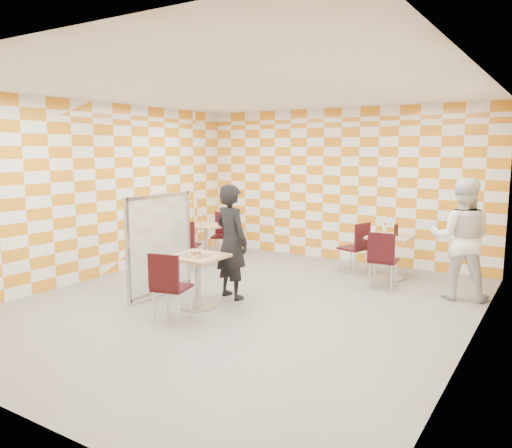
{
  "coord_description": "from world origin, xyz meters",
  "views": [
    {
      "loc": [
        3.83,
        -5.74,
        2.2
      ],
      "look_at": [
        0.1,
        0.2,
        1.15
      ],
      "focal_mm": 35.0,
      "sensor_mm": 36.0,
      "label": 1
    }
  ],
  "objects_px": {
    "chair_empty_far": "(224,231)",
    "sport_bottle": "(385,229)",
    "chair_second_side": "(357,244)",
    "chair_second_front": "(382,256)",
    "man_dark": "(231,242)",
    "soda_bottle": "(396,230)",
    "empty_table": "(206,237)",
    "partition": "(160,244)",
    "chair_main_front": "(168,282)",
    "man_white": "(461,239)",
    "main_table": "(198,272)",
    "chair_empty_near": "(186,241)",
    "second_table": "(390,250)"
  },
  "relations": [
    {
      "from": "chair_second_side",
      "to": "partition",
      "type": "relative_size",
      "value": 0.6
    },
    {
      "from": "second_table",
      "to": "empty_table",
      "type": "distance_m",
      "value": 3.5
    },
    {
      "from": "chair_second_front",
      "to": "chair_second_side",
      "type": "height_order",
      "value": "same"
    },
    {
      "from": "chair_main_front",
      "to": "soda_bottle",
      "type": "relative_size",
      "value": 4.02
    },
    {
      "from": "man_white",
      "to": "chair_second_side",
      "type": "bearing_deg",
      "value": -28.41
    },
    {
      "from": "chair_main_front",
      "to": "man_white",
      "type": "height_order",
      "value": "man_white"
    },
    {
      "from": "chair_second_side",
      "to": "chair_empty_near",
      "type": "relative_size",
      "value": 1.0
    },
    {
      "from": "chair_empty_far",
      "to": "soda_bottle",
      "type": "xyz_separation_m",
      "value": [
        3.49,
        0.13,
        0.31
      ]
    },
    {
      "from": "second_table",
      "to": "chair_empty_near",
      "type": "bearing_deg",
      "value": -157.35
    },
    {
      "from": "sport_bottle",
      "to": "chair_second_front",
      "type": "bearing_deg",
      "value": -74.08
    },
    {
      "from": "empty_table",
      "to": "man_white",
      "type": "distance_m",
      "value": 4.67
    },
    {
      "from": "partition",
      "to": "man_white",
      "type": "bearing_deg",
      "value": 30.26
    },
    {
      "from": "chair_second_front",
      "to": "partition",
      "type": "distance_m",
      "value": 3.46
    },
    {
      "from": "chair_main_front",
      "to": "soda_bottle",
      "type": "bearing_deg",
      "value": 64.66
    },
    {
      "from": "chair_main_front",
      "to": "man_white",
      "type": "bearing_deg",
      "value": 47.3
    },
    {
      "from": "man_dark",
      "to": "soda_bottle",
      "type": "xyz_separation_m",
      "value": [
        1.74,
        2.37,
        0.0
      ]
    },
    {
      "from": "man_dark",
      "to": "sport_bottle",
      "type": "height_order",
      "value": "man_dark"
    },
    {
      "from": "chair_second_front",
      "to": "sport_bottle",
      "type": "distance_m",
      "value": 0.88
    },
    {
      "from": "empty_table",
      "to": "chair_empty_near",
      "type": "relative_size",
      "value": 0.81
    },
    {
      "from": "chair_second_side",
      "to": "chair_second_front",
      "type": "bearing_deg",
      "value": -47.26
    },
    {
      "from": "empty_table",
      "to": "chair_empty_near",
      "type": "distance_m",
      "value": 0.73
    },
    {
      "from": "chair_second_front",
      "to": "chair_empty_far",
      "type": "height_order",
      "value": "same"
    },
    {
      "from": "chair_second_side",
      "to": "man_dark",
      "type": "relative_size",
      "value": 0.54
    },
    {
      "from": "chair_main_front",
      "to": "soda_bottle",
      "type": "xyz_separation_m",
      "value": [
        1.77,
        3.73,
        0.31
      ]
    },
    {
      "from": "chair_second_front",
      "to": "chair_empty_near",
      "type": "distance_m",
      "value": 3.51
    },
    {
      "from": "empty_table",
      "to": "chair_second_front",
      "type": "xyz_separation_m",
      "value": [
        3.54,
        -0.06,
        0.04
      ]
    },
    {
      "from": "chair_main_front",
      "to": "chair_empty_near",
      "type": "height_order",
      "value": "same"
    },
    {
      "from": "empty_table",
      "to": "partition",
      "type": "height_order",
      "value": "partition"
    },
    {
      "from": "chair_empty_far",
      "to": "sport_bottle",
      "type": "bearing_deg",
      "value": 2.97
    },
    {
      "from": "partition",
      "to": "soda_bottle",
      "type": "distance_m",
      "value": 3.94
    },
    {
      "from": "second_table",
      "to": "empty_table",
      "type": "bearing_deg",
      "value": -169.03
    },
    {
      "from": "main_table",
      "to": "chair_empty_near",
      "type": "bearing_deg",
      "value": 134.35
    },
    {
      "from": "chair_empty_far",
      "to": "chair_main_front",
      "type": "bearing_deg",
      "value": -64.44
    },
    {
      "from": "chair_empty_near",
      "to": "man_white",
      "type": "relative_size",
      "value": 0.51
    },
    {
      "from": "chair_second_side",
      "to": "sport_bottle",
      "type": "relative_size",
      "value": 4.62
    },
    {
      "from": "man_dark",
      "to": "soda_bottle",
      "type": "distance_m",
      "value": 2.94
    },
    {
      "from": "chair_empty_near",
      "to": "chair_empty_far",
      "type": "height_order",
      "value": "same"
    },
    {
      "from": "chair_main_front",
      "to": "chair_second_side",
      "type": "relative_size",
      "value": 1.0
    },
    {
      "from": "chair_empty_near",
      "to": "partition",
      "type": "xyz_separation_m",
      "value": [
        0.7,
        -1.41,
        0.25
      ]
    },
    {
      "from": "chair_empty_far",
      "to": "partition",
      "type": "distance_m",
      "value": 2.83
    },
    {
      "from": "empty_table",
      "to": "chair_empty_far",
      "type": "xyz_separation_m",
      "value": [
        0.03,
        0.57,
        0.04
      ]
    },
    {
      "from": "main_table",
      "to": "man_dark",
      "type": "height_order",
      "value": "man_dark"
    },
    {
      "from": "second_table",
      "to": "chair_second_front",
      "type": "relative_size",
      "value": 0.81
    },
    {
      "from": "main_table",
      "to": "partition",
      "type": "height_order",
      "value": "partition"
    },
    {
      "from": "chair_second_front",
      "to": "man_white",
      "type": "relative_size",
      "value": 0.51
    },
    {
      "from": "chair_second_side",
      "to": "man_dark",
      "type": "bearing_deg",
      "value": -114.19
    },
    {
      "from": "chair_second_front",
      "to": "man_dark",
      "type": "height_order",
      "value": "man_dark"
    },
    {
      "from": "chair_second_side",
      "to": "man_white",
      "type": "xyz_separation_m",
      "value": [
        1.81,
        -0.59,
        0.36
      ]
    },
    {
      "from": "man_dark",
      "to": "chair_second_side",
      "type": "bearing_deg",
      "value": -98.4
    },
    {
      "from": "second_table",
      "to": "soda_bottle",
      "type": "height_order",
      "value": "soda_bottle"
    }
  ]
}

